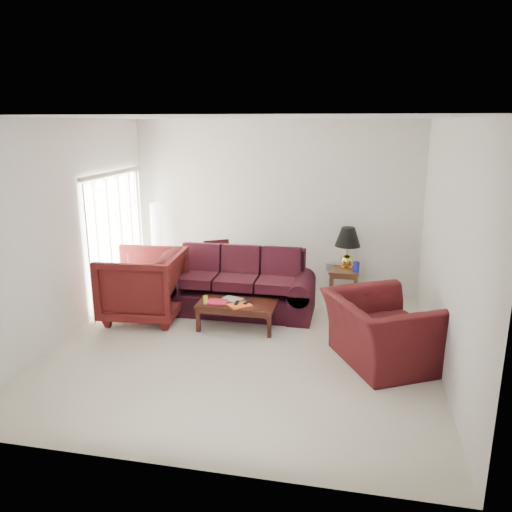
{
  "coord_description": "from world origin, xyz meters",
  "views": [
    {
      "loc": [
        1.4,
        -6.05,
        2.95
      ],
      "look_at": [
        0.0,
        0.85,
        1.05
      ],
      "focal_mm": 35.0,
      "sensor_mm": 36.0,
      "label": 1
    }
  ],
  "objects": [
    {
      "name": "floor",
      "position": [
        0.0,
        0.0,
        0.0
      ],
      "size": [
        5.0,
        5.0,
        0.0
      ],
      "primitive_type": "plane",
      "color": "silver",
      "rests_on": "ground"
    },
    {
      "name": "blinds",
      "position": [
        -2.42,
        1.3,
        1.08
      ],
      "size": [
        0.1,
        2.0,
        2.16
      ],
      "primitive_type": "cube",
      "color": "silver",
      "rests_on": "ground"
    },
    {
      "name": "sofa",
      "position": [
        -0.37,
        1.26,
        0.49
      ],
      "size": [
        2.44,
        1.17,
        0.97
      ],
      "primitive_type": null,
      "rotation": [
        0.0,
        0.0,
        -0.06
      ],
      "color": "black",
      "rests_on": "ground"
    },
    {
      "name": "throw_pillow",
      "position": [
        -0.94,
        2.05,
        0.75
      ],
      "size": [
        0.48,
        0.39,
        0.45
      ],
      "primitive_type": "cube",
      "rotation": [
        -0.21,
        0.0,
        0.52
      ],
      "color": "black",
      "rests_on": "sofa"
    },
    {
      "name": "end_table",
      "position": [
        1.26,
        2.15,
        0.27
      ],
      "size": [
        0.53,
        0.53,
        0.54
      ],
      "primitive_type": null,
      "rotation": [
        0.0,
        0.0,
        -0.07
      ],
      "color": "brown",
      "rests_on": "ground"
    },
    {
      "name": "table_lamp",
      "position": [
        1.29,
        2.19,
        0.9
      ],
      "size": [
        0.53,
        0.53,
        0.72
      ],
      "primitive_type": null,
      "rotation": [
        0.0,
        0.0,
        0.27
      ],
      "color": "gold",
      "rests_on": "end_table"
    },
    {
      "name": "clock",
      "position": [
        1.02,
        2.01,
        0.6
      ],
      "size": [
        0.13,
        0.06,
        0.12
      ],
      "primitive_type": "cube",
      "rotation": [
        0.0,
        0.0,
        -0.11
      ],
      "color": "#B3B3B7",
      "rests_on": "end_table"
    },
    {
      "name": "blue_canister",
      "position": [
        1.45,
        2.04,
        0.63
      ],
      "size": [
        0.14,
        0.14,
        0.17
      ],
      "primitive_type": "cylinder",
      "rotation": [
        0.0,
        0.0,
        -0.43
      ],
      "color": "navy",
      "rests_on": "end_table"
    },
    {
      "name": "picture_frame",
      "position": [
        1.1,
        2.39,
        0.62
      ],
      "size": [
        0.13,
        0.16,
        0.05
      ],
      "primitive_type": "cube",
      "rotation": [
        1.36,
        0.0,
        -0.1
      ],
      "color": "#BBBBC0",
      "rests_on": "end_table"
    },
    {
      "name": "floor_lamp",
      "position": [
        -2.07,
        2.15,
        0.79
      ],
      "size": [
        0.31,
        0.31,
        1.58
      ],
      "primitive_type": null,
      "rotation": [
        0.0,
        0.0,
        -0.24
      ],
      "color": "white",
      "rests_on": "ground"
    },
    {
      "name": "armchair_left",
      "position": [
        -1.74,
        0.72,
        0.53
      ],
      "size": [
        1.25,
        1.22,
        1.06
      ],
      "primitive_type": "imported",
      "rotation": [
        0.0,
        0.0,
        -1.5
      ],
      "color": "#420F0F",
      "rests_on": "ground"
    },
    {
      "name": "armchair_right",
      "position": [
        1.79,
        -0.09,
        0.43
      ],
      "size": [
        1.63,
        1.7,
        0.86
      ],
      "primitive_type": "imported",
      "rotation": [
        0.0,
        0.0,
        2.06
      ],
      "color": "#3C0E10",
      "rests_on": "ground"
    },
    {
      "name": "coffee_table",
      "position": [
        -0.23,
        0.6,
        0.2
      ],
      "size": [
        1.18,
        0.65,
        0.4
      ],
      "primitive_type": null,
      "rotation": [
        0.0,
        0.0,
        -0.07
      ],
      "color": "black",
      "rests_on": "ground"
    },
    {
      "name": "magazine_red",
      "position": [
        -0.52,
        0.56,
        0.41
      ],
      "size": [
        0.3,
        0.23,
        0.02
      ],
      "primitive_type": "cube",
      "rotation": [
        0.0,
        0.0,
        0.07
      ],
      "color": "red",
      "rests_on": "coffee_table"
    },
    {
      "name": "magazine_white",
      "position": [
        -0.33,
        0.71,
        0.41
      ],
      "size": [
        0.34,
        0.3,
        0.02
      ],
      "primitive_type": "cube",
      "rotation": [
        0.0,
        0.0,
        -0.35
      ],
      "color": "silver",
      "rests_on": "coffee_table"
    },
    {
      "name": "magazine_orange",
      "position": [
        -0.16,
        0.48,
        0.41
      ],
      "size": [
        0.38,
        0.37,
        0.02
      ],
      "primitive_type": "cube",
      "rotation": [
        0.0,
        0.0,
        0.7
      ],
      "color": "orange",
      "rests_on": "coffee_table"
    },
    {
      "name": "remote_a",
      "position": [
        -0.22,
        0.52,
        0.43
      ],
      "size": [
        0.05,
        0.16,
        0.02
      ],
      "primitive_type": "cube",
      "rotation": [
        0.0,
        0.0,
        -0.01
      ],
      "color": "black",
      "rests_on": "coffee_table"
    },
    {
      "name": "remote_b",
      "position": [
        -0.07,
        0.58,
        0.43
      ],
      "size": [
        0.08,
        0.17,
        0.02
      ],
      "primitive_type": "cube",
      "rotation": [
        0.0,
        0.0,
        -0.23
      ],
      "color": "black",
      "rests_on": "coffee_table"
    },
    {
      "name": "yellow_glass",
      "position": [
        -0.67,
        0.47,
        0.46
      ],
      "size": [
        0.07,
        0.07,
        0.12
      ],
      "primitive_type": "cylinder",
      "rotation": [
        0.0,
        0.0,
        0.01
      ],
      "color": "yellow",
      "rests_on": "coffee_table"
    }
  ]
}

